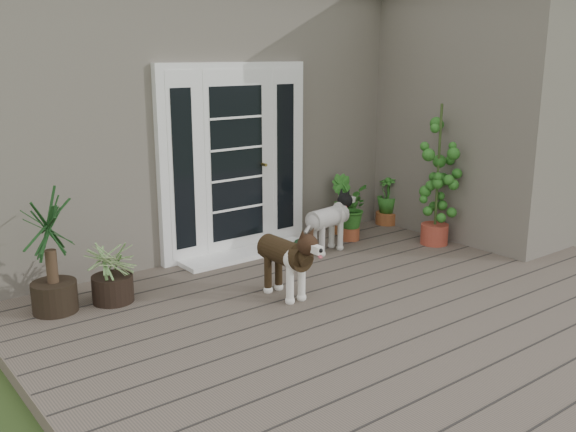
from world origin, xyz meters
TOP-DOWN VIEW (x-y plane):
  - deck at (0.00, 0.40)m, footprint 6.20×4.60m
  - house_main at (0.00, 4.65)m, footprint 7.40×4.00m
  - house_wing at (2.90, 1.50)m, footprint 1.60×2.40m
  - door_unit at (-0.20, 2.60)m, footprint 1.90×0.14m
  - door_step at (-0.20, 2.40)m, footprint 1.60×0.40m
  - brindle_dog at (-0.63, 1.12)m, footprint 0.33×0.77m
  - white_dog at (0.63, 1.94)m, footprint 0.76×0.43m
  - spider_plant at (-1.96, 1.99)m, footprint 0.81×0.81m
  - yucca at (-2.47, 2.08)m, footprint 0.91×0.91m
  - herb_a at (1.17, 2.14)m, footprint 0.66×0.66m
  - herb_b at (1.31, 2.40)m, footprint 0.51×0.51m
  - herb_c at (2.09, 2.40)m, footprint 0.41×0.41m
  - sapling at (1.86, 1.39)m, footprint 0.67×0.67m
  - clog_left at (0.51, 2.07)m, footprint 0.17×0.29m
  - clog_right at (0.41, 2.15)m, footprint 0.25×0.35m

SIDE VIEW (x-z plane):
  - deck at x=0.00m, z-range 0.00..0.12m
  - door_step at x=-0.20m, z-range 0.12..0.17m
  - clog_left at x=0.51m, z-range 0.12..0.20m
  - clog_right at x=0.41m, z-range 0.12..0.22m
  - herb_c at x=2.09m, z-range 0.12..0.66m
  - herb_b at x=1.31m, z-range 0.12..0.67m
  - herb_a at x=1.17m, z-range 0.12..0.71m
  - white_dog at x=0.63m, z-range 0.12..0.72m
  - brindle_dog at x=-0.63m, z-range 0.12..0.76m
  - spider_plant at x=-1.96m, z-range 0.12..0.79m
  - yucca at x=-2.47m, z-range 0.12..1.21m
  - sapling at x=1.86m, z-range 0.12..1.86m
  - door_unit at x=-0.20m, z-range 0.12..2.27m
  - house_main at x=0.00m, z-range 0.00..3.10m
  - house_wing at x=2.90m, z-range 0.00..3.10m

